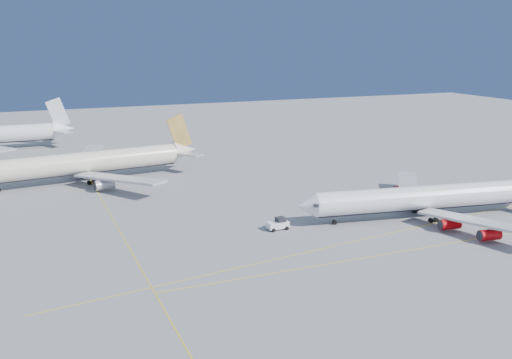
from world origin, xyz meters
name	(u,v)px	position (x,y,z in m)	size (l,w,h in m)	color
ground	(329,234)	(0.00, 0.00, 0.00)	(500.00, 500.00, 0.00)	slate
taxiway_lines	(252,234)	(-14.71, 6.34, 0.01)	(118.86, 140.00, 0.02)	yellow
airliner_virgin	(428,198)	(26.45, 1.82, 4.60)	(61.76, 54.95, 15.27)	white
airliner_etihad	(88,163)	(-40.40, 66.97, 5.36)	(67.39, 61.77, 17.60)	beige
pushback_tug	(278,224)	(-8.44, 7.12, 1.19)	(4.67, 2.99, 2.56)	white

